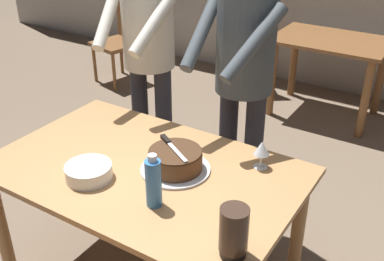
{
  "coord_description": "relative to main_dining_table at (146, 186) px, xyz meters",
  "views": [
    {
      "loc": [
        1.21,
        -1.49,
        1.98
      ],
      "look_at": [
        0.14,
        0.21,
        0.9
      ],
      "focal_mm": 43.47,
      "sensor_mm": 36.0,
      "label": 1
    }
  ],
  "objects": [
    {
      "name": "plate_stack",
      "position": [
        -0.17,
        -0.21,
        0.14
      ],
      "size": [
        0.22,
        0.22,
        0.07
      ],
      "color": "white",
      "rests_on": "main_dining_table"
    },
    {
      "name": "background_chair_2",
      "position": [
        -0.83,
        2.8,
        -0.15
      ],
      "size": [
        0.61,
        0.61,
        0.9
      ],
      "color": "brown",
      "rests_on": "ground_plane"
    },
    {
      "name": "hurricane_lamp",
      "position": [
        0.64,
        -0.3,
        0.22
      ],
      "size": [
        0.11,
        0.11,
        0.21
      ],
      "color": "black",
      "rests_on": "main_dining_table"
    },
    {
      "name": "main_dining_table",
      "position": [
        0.0,
        0.0,
        0.0
      ],
      "size": [
        1.5,
        0.95,
        0.75
      ],
      "color": "tan",
      "rests_on": "ground_plane"
    },
    {
      "name": "wine_glass_near",
      "position": [
        0.48,
        0.31,
        0.21
      ],
      "size": [
        0.08,
        0.08,
        0.14
      ],
      "color": "silver",
      "rests_on": "main_dining_table"
    },
    {
      "name": "cake_on_platter",
      "position": [
        0.14,
        0.06,
        0.16
      ],
      "size": [
        0.34,
        0.34,
        0.11
      ],
      "color": "silver",
      "rests_on": "main_dining_table"
    },
    {
      "name": "person_cutting_cake",
      "position": [
        0.18,
        0.69,
        0.43
      ],
      "size": [
        0.46,
        0.57,
        1.72
      ],
      "color": "#2D2D38",
      "rests_on": "ground_plane"
    },
    {
      "name": "background_chair_0",
      "position": [
        -2.05,
        2.26,
        -0.15
      ],
      "size": [
        0.53,
        0.53,
        0.9
      ],
      "color": "brown",
      "rests_on": "ground_plane"
    },
    {
      "name": "cake_knife",
      "position": [
        0.08,
        0.1,
        0.22
      ],
      "size": [
        0.24,
        0.16,
        0.02
      ],
      "color": "silver",
      "rests_on": "cake_on_platter"
    },
    {
      "name": "person_standing_beside",
      "position": [
        -0.5,
        0.72,
        0.43
      ],
      "size": [
        0.46,
        0.57,
        1.72
      ],
      "color": "#2D2D38",
      "rests_on": "ground_plane"
    },
    {
      "name": "water_bottle",
      "position": [
        0.21,
        -0.21,
        0.22
      ],
      "size": [
        0.07,
        0.07,
        0.25
      ],
      "color": "#387AC6",
      "rests_on": "main_dining_table"
    },
    {
      "name": "background_table",
      "position": [
        0.12,
        2.59,
        -0.06
      ],
      "size": [
        1.0,
        0.7,
        0.74
      ],
      "color": "brown",
      "rests_on": "ground_plane"
    }
  ]
}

